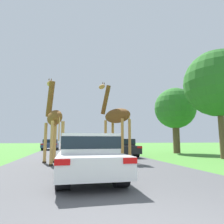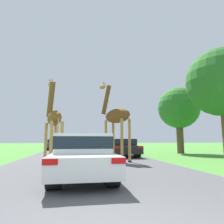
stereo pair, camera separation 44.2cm
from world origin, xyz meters
TOP-DOWN VIEW (x-y plane):
  - road at (0.00, 30.00)m, footprint 8.37×120.00m
  - giraffe_near_road at (1.59, 9.46)m, footprint 1.77×2.58m
  - giraffe_companion at (-1.93, 9.03)m, footprint 1.28×2.77m
  - car_lead_maroon at (-0.47, 4.54)m, footprint 1.84×4.04m
  - car_queue_right at (1.18, 19.90)m, footprint 1.77×4.71m
  - car_queue_left at (-3.33, 24.68)m, footprint 1.89×4.34m
  - car_far_ahead at (2.73, 12.85)m, footprint 1.98×4.04m
  - tree_left_edge at (8.78, 15.21)m, footprint 3.87×3.87m
  - tree_centre_back at (8.83, 9.50)m, footprint 4.57×4.57m

SIDE VIEW (x-z plane):
  - road at x=0.00m, z-range 0.00..0.00m
  - car_far_ahead at x=2.73m, z-range 0.05..1.35m
  - car_queue_left at x=-3.33m, z-range 0.06..1.37m
  - car_queue_right at x=1.18m, z-range 0.06..1.42m
  - car_lead_maroon at x=-0.47m, z-range 0.05..1.46m
  - giraffe_companion at x=-1.93m, z-range -0.08..4.83m
  - giraffe_near_road at x=1.59m, z-range 0.05..5.02m
  - tree_left_edge at x=8.78m, z-range 1.10..7.28m
  - tree_centre_back at x=8.83m, z-range 1.38..8.75m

